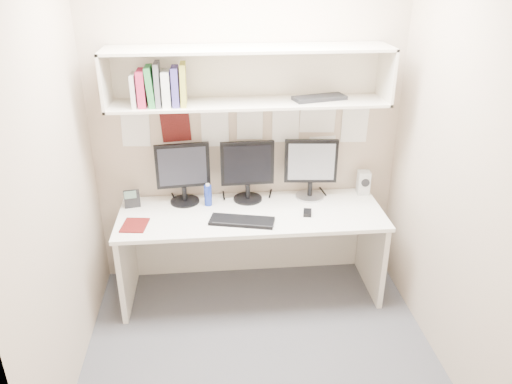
{
  "coord_description": "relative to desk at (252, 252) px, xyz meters",
  "views": [
    {
      "loc": [
        -0.28,
        -2.7,
        2.47
      ],
      "look_at": [
        0.01,
        0.35,
        1.03
      ],
      "focal_mm": 35.0,
      "sensor_mm": 36.0,
      "label": 1
    }
  ],
  "objects": [
    {
      "name": "monitor_left",
      "position": [
        -0.51,
        0.22,
        0.62
      ],
      "size": [
        0.41,
        0.23,
        0.48
      ],
      "rotation": [
        0.0,
        0.0,
        0.11
      ],
      "color": "black",
      "rests_on": "desk"
    },
    {
      "name": "wall_front",
      "position": [
        0.0,
        -1.65,
        0.93
      ],
      "size": [
        2.4,
        0.02,
        2.6
      ],
      "primitive_type": "cube",
      "color": "tan",
      "rests_on": "ground"
    },
    {
      "name": "monitor_right",
      "position": [
        0.49,
        0.22,
        0.62
      ],
      "size": [
        0.41,
        0.23,
        0.48
      ],
      "rotation": [
        0.0,
        0.0,
        -0.09
      ],
      "color": "#A5A5AA",
      "rests_on": "desk"
    },
    {
      "name": "wall_back",
      "position": [
        0.0,
        0.35,
        0.93
      ],
      "size": [
        2.4,
        0.02,
        2.6
      ],
      "primitive_type": "cube",
      "color": "tan",
      "rests_on": "ground"
    },
    {
      "name": "hutch_tray",
      "position": [
        0.51,
        0.16,
        1.19
      ],
      "size": [
        0.41,
        0.24,
        0.03
      ],
      "primitive_type": "cube",
      "rotation": [
        0.0,
        0.0,
        0.25
      ],
      "color": "black",
      "rests_on": "overhead_hutch"
    },
    {
      "name": "floor",
      "position": [
        0.0,
        -0.65,
        -0.37
      ],
      "size": [
        2.4,
        2.0,
        0.01
      ],
      "primitive_type": "cube",
      "color": "#48484D",
      "rests_on": "ground"
    },
    {
      "name": "keyboard",
      "position": [
        -0.08,
        -0.17,
        0.38
      ],
      "size": [
        0.49,
        0.27,
        0.02
      ],
      "primitive_type": "cube",
      "rotation": [
        0.0,
        0.0,
        -0.24
      ],
      "color": "black",
      "rests_on": "desk"
    },
    {
      "name": "pinned_papers",
      "position": [
        0.0,
        0.34,
        0.88
      ],
      "size": [
        1.92,
        0.01,
        0.48
      ],
      "primitive_type": null,
      "color": "white",
      "rests_on": "wall_back"
    },
    {
      "name": "desk_phone",
      "position": [
        -0.91,
        0.19,
        0.42
      ],
      "size": [
        0.14,
        0.13,
        0.15
      ],
      "rotation": [
        0.0,
        0.0,
        0.19
      ],
      "color": "black",
      "rests_on": "desk"
    },
    {
      "name": "speaker",
      "position": [
        0.93,
        0.24,
        0.46
      ],
      "size": [
        0.1,
        0.11,
        0.19
      ],
      "rotation": [
        0.0,
        0.0,
        -0.09
      ],
      "color": "#B5B5B0",
      "rests_on": "desk"
    },
    {
      "name": "overhead_hutch",
      "position": [
        0.0,
        0.21,
        1.35
      ],
      "size": [
        2.0,
        0.38,
        0.4
      ],
      "color": "beige",
      "rests_on": "wall_back"
    },
    {
      "name": "monitor_center",
      "position": [
        -0.01,
        0.22,
        0.63
      ],
      "size": [
        0.42,
        0.23,
        0.48
      ],
      "rotation": [
        0.0,
        0.0,
        0.03
      ],
      "color": "black",
      "rests_on": "desk"
    },
    {
      "name": "wall_left",
      "position": [
        -1.2,
        -0.65,
        0.93
      ],
      "size": [
        0.02,
        2.0,
        2.6
      ],
      "primitive_type": "cube",
      "color": "tan",
      "rests_on": "ground"
    },
    {
      "name": "wall_right",
      "position": [
        1.2,
        -0.65,
        0.93
      ],
      "size": [
        0.02,
        2.0,
        2.6
      ],
      "primitive_type": "cube",
      "color": "tan",
      "rests_on": "ground"
    },
    {
      "name": "mouse",
      "position": [
        0.41,
        -0.09,
        0.38
      ],
      "size": [
        0.08,
        0.11,
        0.03
      ],
      "primitive_type": "cube",
      "rotation": [
        0.0,
        0.0,
        -0.21
      ],
      "color": "black",
      "rests_on": "desk"
    },
    {
      "name": "maroon_notebook",
      "position": [
        -0.85,
        -0.15,
        0.37
      ],
      "size": [
        0.2,
        0.23,
        0.01
      ],
      "primitive_type": "cube",
      "rotation": [
        0.0,
        0.0,
        -0.13
      ],
      "color": "#510F0D",
      "rests_on": "desk"
    },
    {
      "name": "book_stack",
      "position": [
        -0.62,
        0.1,
        1.31
      ],
      "size": [
        0.37,
        0.18,
        0.3
      ],
      "color": "#B8B9B2",
      "rests_on": "overhead_hutch"
    },
    {
      "name": "blue_bottle",
      "position": [
        -0.32,
        0.14,
        0.45
      ],
      "size": [
        0.06,
        0.06,
        0.18
      ],
      "color": "navy",
      "rests_on": "desk"
    },
    {
      "name": "desk",
      "position": [
        0.0,
        0.0,
        0.0
      ],
      "size": [
        2.0,
        0.7,
        0.73
      ],
      "color": "white",
      "rests_on": "floor"
    }
  ]
}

